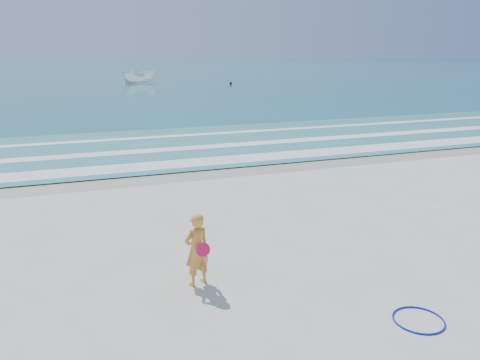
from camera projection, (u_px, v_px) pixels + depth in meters
name	position (u px, v px, depth m)	size (l,w,h in m)	color
ground	(310.00, 278.00, 9.42)	(400.00, 400.00, 0.00)	silver
wet_sand	(197.00, 172.00, 17.58)	(400.00, 2.40, 0.00)	#B2A893
ocean	(88.00, 70.00, 104.61)	(400.00, 190.00, 0.04)	#19727F
shallow	(170.00, 146.00, 22.10)	(400.00, 10.00, 0.01)	#59B7AD
foam_near	(189.00, 163.00, 18.74)	(400.00, 1.40, 0.01)	white
foam_mid	(174.00, 149.00, 21.37)	(400.00, 0.90, 0.01)	white
foam_far	(160.00, 137.00, 24.37)	(400.00, 0.60, 0.01)	white
hoop	(419.00, 320.00, 7.91)	(0.86, 0.86, 0.03)	#0B12C6
boat	(139.00, 77.00, 62.70)	(1.78, 4.74, 1.83)	white
buoy	(231.00, 83.00, 61.04)	(0.36, 0.36, 0.36)	black
woman	(197.00, 250.00, 8.97)	(0.62, 0.51, 1.46)	orange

